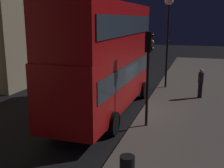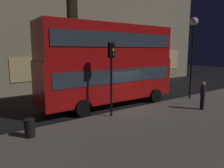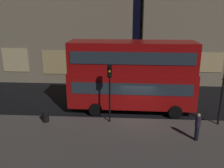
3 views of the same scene
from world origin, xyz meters
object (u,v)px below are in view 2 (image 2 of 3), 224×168
double_decker_bus (109,62)px  street_lamp (193,36)px  pedestrian (203,95)px  traffic_light_near_kerb (111,64)px  litter_bin (30,128)px

double_decker_bus → street_lamp: (6.09, -2.38, 1.81)m
double_decker_bus → pedestrian: (3.98, -4.72, -2.04)m
pedestrian → double_decker_bus: bearing=83.8°
street_lamp → pedestrian: street_lamp is taller
traffic_light_near_kerb → street_lamp: size_ratio=0.68×
double_decker_bus → litter_bin: 7.18m
traffic_light_near_kerb → street_lamp: 7.84m
double_decker_bus → traffic_light_near_kerb: size_ratio=2.38×
traffic_light_near_kerb → pedestrian: 6.30m
litter_bin → traffic_light_near_kerb: bearing=3.5°
street_lamp → double_decker_bus: bearing=158.6°
street_lamp → litter_bin: bearing=-178.2°
traffic_light_near_kerb → street_lamp: bearing=-0.8°
traffic_light_near_kerb → pedestrian: traffic_light_near_kerb is taller
street_lamp → litter_bin: 12.97m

